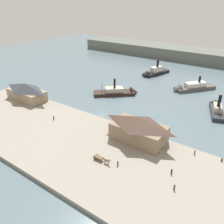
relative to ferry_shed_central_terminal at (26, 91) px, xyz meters
name	(u,v)px	position (x,y,z in m)	size (l,w,h in m)	color
ground_plane	(101,114)	(35.23, 8.89, -5.02)	(320.00, 320.00, 0.00)	slate
quay_promenade	(62,138)	(35.23, -13.11, -4.42)	(110.00, 36.00, 1.20)	gray
seawall_edge	(96,117)	(35.23, 5.29, -4.52)	(110.00, 0.80, 1.00)	slate
ferry_shed_central_terminal	(26,91)	(0.00, 0.00, 0.00)	(18.66, 8.75, 7.51)	#998466
ferry_shed_customs_shed	(139,129)	(57.50, -0.48, 0.43)	(17.50, 9.84, 8.36)	#847056
horse_cart	(102,159)	(54.25, -15.87, -2.88)	(5.75, 1.33, 1.87)	brown
pedestrian_walking_east	(195,152)	(74.92, 2.29, -3.07)	(0.40, 0.40, 1.63)	#6B5B4C
pedestrian_near_west_shed	(54,118)	(24.43, -6.65, -3.03)	(0.42, 0.42, 1.72)	#33384C
pedestrian_standing_center	(172,171)	(72.46, -9.52, -3.01)	(0.44, 0.44, 1.76)	#232328
pedestrian_at_waters_edge	(174,187)	(75.10, -14.39, -3.03)	(0.42, 0.42, 1.71)	#33384C
pedestrian_by_tram	(118,163)	(58.98, -14.83, -3.07)	(0.40, 0.40, 1.63)	#33384C
mooring_post_west	(14,89)	(-15.15, 3.62, -3.37)	(0.44, 0.44, 0.90)	black
mooring_post_center_east	(222,160)	(82.27, 3.58, -3.37)	(0.44, 0.44, 0.90)	black
ferry_approaching_east	(190,88)	(56.28, 56.47, -3.69)	(18.84, 21.51, 8.77)	#514C47
ferry_outer_harbor	(120,92)	(29.78, 31.25, -3.81)	(20.19, 18.55, 10.03)	black
ferry_near_quay	(154,72)	(29.91, 68.88, -3.44)	(11.13, 20.68, 10.44)	black
ferry_mid_harbor	(216,108)	(73.00, 38.47, -3.68)	(9.68, 18.35, 9.72)	#23282D
far_headland	(190,54)	(35.23, 118.89, -1.02)	(180.00, 24.00, 8.00)	#60665B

